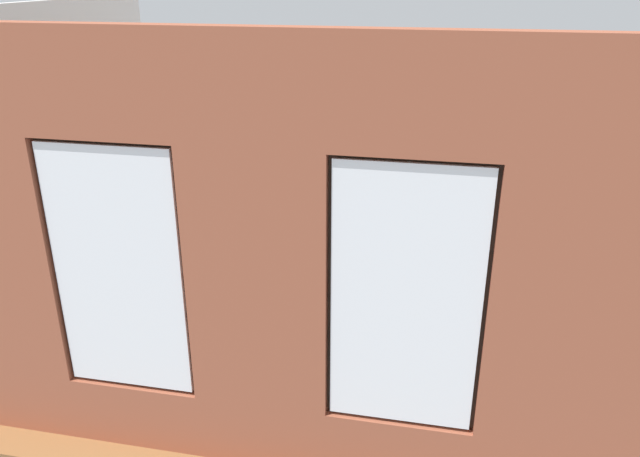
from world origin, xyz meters
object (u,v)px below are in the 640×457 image
(potted_plant_near_tv, at_px, (91,289))
(potted_plant_corner_far_left, at_px, (630,396))
(couch_by_window, at_px, (210,366))
(tv_flatscreen, at_px, (92,214))
(cup_ceramic, at_px, (333,264))
(papasan_chair, at_px, (286,202))
(remote_gray, at_px, (315,257))
(potted_plant_foreground_right, at_px, (181,187))
(media_console, at_px, (99,260))
(potted_plant_mid_room_small, at_px, (430,258))
(table_plant_small, at_px, (327,254))
(potted_plant_between_couches, at_px, (381,339))
(remote_black, at_px, (292,264))
(potted_plant_corner_near_left, at_px, (557,196))
(coffee_table, at_px, (326,267))
(couch_left, at_px, (566,308))
(candle_jar, at_px, (359,255))
(potted_plant_by_left_couch, at_px, (516,246))

(potted_plant_near_tv, distance_m, potted_plant_corner_far_left, 5.16)
(couch_by_window, bearing_deg, tv_flatscreen, -41.57)
(cup_ceramic, height_order, potted_plant_near_tv, potted_plant_near_tv)
(papasan_chair, bearing_deg, remote_gray, 114.54)
(potted_plant_near_tv, height_order, potted_plant_corner_far_left, potted_plant_corner_far_left)
(potted_plant_foreground_right, bearing_deg, tv_flatscreen, 81.01)
(papasan_chair, bearing_deg, media_console, 44.47)
(media_console, relative_size, potted_plant_mid_room_small, 2.29)
(potted_plant_foreground_right, bearing_deg, remote_gray, 143.78)
(table_plant_small, bearing_deg, potted_plant_between_couches, 113.30)
(table_plant_small, bearing_deg, cup_ceramic, 127.36)
(remote_black, bearing_deg, table_plant_small, -177.25)
(papasan_chair, bearing_deg, potted_plant_corner_near_left, -178.88)
(coffee_table, bearing_deg, papasan_chair, -62.70)
(remote_gray, relative_size, papasan_chair, 0.14)
(couch_left, distance_m, coffee_table, 2.60)
(couch_by_window, bearing_deg, coffee_table, -108.10)
(candle_jar, bearing_deg, remote_black, 20.31)
(potted_plant_by_left_couch, distance_m, potted_plant_corner_far_left, 3.21)
(potted_plant_between_couches, bearing_deg, potted_plant_mid_room_small, -97.06)
(coffee_table, xyz_separation_m, tv_flatscreen, (2.88, 0.02, 0.44))
(couch_by_window, bearing_deg, media_console, -41.52)
(remote_gray, relative_size, potted_plant_near_tv, 0.25)
(cup_ceramic, xyz_separation_m, remote_black, (0.47, -0.00, -0.04))
(cup_ceramic, height_order, potted_plant_foreground_right, potted_plant_foreground_right)
(couch_left, relative_size, candle_jar, 14.81)
(coffee_table, bearing_deg, couch_by_window, 71.90)
(cup_ceramic, distance_m, potted_plant_near_tv, 2.61)
(potted_plant_between_couches, bearing_deg, remote_black, -56.23)
(cup_ceramic, bearing_deg, remote_black, -0.00)
(remote_black, distance_m, media_console, 2.51)
(couch_left, height_order, candle_jar, couch_left)
(papasan_chair, relative_size, potted_plant_between_couches, 0.94)
(couch_by_window, height_order, potted_plant_mid_room_small, couch_by_window)
(potted_plant_between_couches, bearing_deg, couch_left, -136.60)
(table_plant_small, xyz_separation_m, potted_plant_mid_room_small, (-1.15, -0.61, -0.22))
(media_console, bearing_deg, remote_black, 177.69)
(couch_left, bearing_deg, potted_plant_near_tv, -78.49)
(potted_plant_by_left_couch, bearing_deg, cup_ceramic, 29.54)
(potted_plant_corner_far_left, bearing_deg, media_console, -20.28)
(papasan_chair, height_order, potted_plant_near_tv, papasan_chair)
(coffee_table, distance_m, tv_flatscreen, 2.91)
(couch_by_window, bearing_deg, potted_plant_near_tv, -28.38)
(potted_plant_mid_room_small, xyz_separation_m, potted_plant_between_couches, (0.32, 2.54, 0.41))
(remote_black, relative_size, potted_plant_mid_room_small, 0.32)
(coffee_table, bearing_deg, potted_plant_corner_far_left, 142.49)
(potted_plant_foreground_right, bearing_deg, potted_plant_corner_near_left, -179.40)
(cup_ceramic, height_order, potted_plant_between_couches, potted_plant_between_couches)
(potted_plant_corner_far_left, bearing_deg, candle_jar, -43.24)
(potted_plant_near_tv, bearing_deg, remote_black, -153.67)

